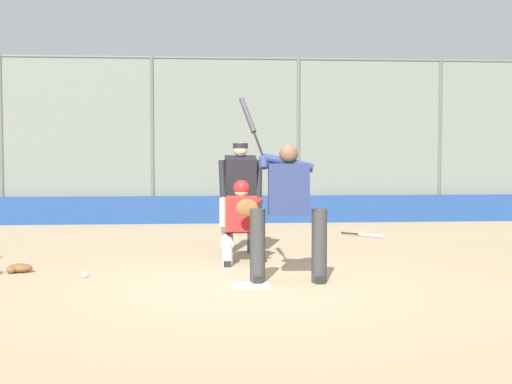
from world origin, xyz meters
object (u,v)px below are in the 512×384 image
Objects in this scene: fielding_glove_on_dirt at (19,268)px; spare_bat_near_backstop at (368,235)px; batter_at_plate at (288,207)px; umpire_home at (240,194)px; catcher_behind_plate at (242,221)px; baseball_loose at (85,275)px.

spare_bat_near_backstop is at bearing -147.68° from fielding_glove_on_dirt.
batter_at_plate is 6.96× the size of fielding_glove_on_dirt.
spare_bat_near_backstop is at bearing -143.74° from umpire_home.
batter_at_plate is 1.31× the size of umpire_home.
batter_at_plate is 1.91× the size of catcher_behind_plate.
umpire_home is at bearing -96.72° from spare_bat_near_backstop.
batter_at_plate is 2.70m from baseball_loose.
fielding_glove_on_dirt reaches higher than spare_bat_near_backstop.
fielding_glove_on_dirt is at bearing 25.37° from umpire_home.
umpire_home is 3.28m from spare_bat_near_backstop.
batter_at_plate reaches higher than fielding_glove_on_dirt.
umpire_home is 3.47m from fielding_glove_on_dirt.
catcher_behind_plate is 2.31m from baseball_loose.
umpire_home reaches higher than spare_bat_near_backstop.
batter_at_plate reaches higher than baseball_loose.
umpire_home is (0.42, -2.51, 0.01)m from batter_at_plate.
batter_at_plate is 1.56m from catcher_behind_plate.
catcher_behind_plate is 0.69× the size of umpire_home.
fielding_glove_on_dirt is 4.39× the size of baseball_loose.
spare_bat_near_backstop is at bearing -111.95° from batter_at_plate.
baseball_loose is at bearing -8.82° from batter_at_plate.
fielding_glove_on_dirt is at bearing -102.35° from spare_bat_near_backstop.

